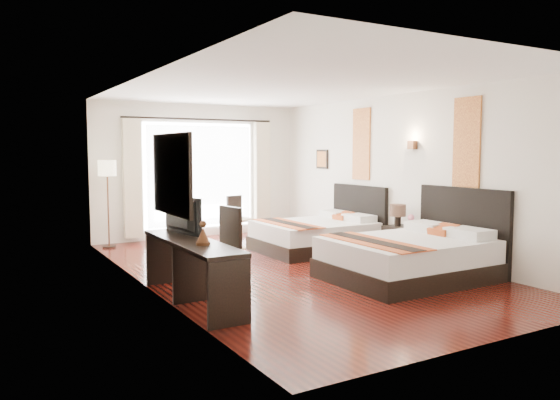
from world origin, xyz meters
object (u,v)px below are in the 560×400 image
table_lamp (398,212)px  fruit_bowl (182,212)px  television (177,215)px  window_chair (240,226)px  vase (411,228)px  console_desk (192,271)px  side_table (183,229)px  floor_lamp (107,174)px  bed_far (319,234)px  nightstand (403,243)px  desk_chair (218,264)px  bed_near (412,256)px

table_lamp → fruit_bowl: bearing=129.9°
television → window_chair: bearing=-47.2°
vase → console_desk: (-3.99, -0.49, -0.18)m
vase → side_table: bearing=127.2°
television → side_table: television is taller
fruit_bowl → vase: bearing=-52.5°
vase → television: bearing=179.1°
table_lamp → floor_lamp: (-3.99, 3.52, 0.60)m
bed_far → side_table: 2.71m
nightstand → desk_chair: 3.48m
bed_far → television: television is taller
bed_far → side_table: (-1.93, 1.90, -0.00)m
vase → desk_chair: bearing=-179.7°
nightstand → vase: bearing=-97.2°
console_desk → vase: bearing=6.9°
table_lamp → side_table: bearing=129.6°
side_table → window_chair: size_ratio=0.67×
table_lamp → floor_lamp: bearing=138.6°
vase → window_chair: (-1.46, 3.41, -0.28)m
vase → console_desk: console_desk is taller
desk_chair → floor_lamp: floor_lamp is taller
fruit_bowl → console_desk: bearing=-108.4°
table_lamp → side_table: size_ratio=0.70×
table_lamp → fruit_bowl: 4.15m
bed_near → floor_lamp: (-3.18, 4.73, 1.06)m
vase → window_chair: window_chair is taller
desk_chair → side_table: desk_chair is taller
table_lamp → television: (-3.96, -0.24, 0.21)m
vase → television: size_ratio=0.14×
window_chair → vase: bearing=5.5°
vase → bed_near: bearing=-132.3°
window_chair → fruit_bowl: bearing=-111.1°
side_table → fruit_bowl: (-0.01, -0.02, 0.33)m
bed_near → floor_lamp: floor_lamp is taller
floor_lamp → table_lamp: bearing=-41.4°
bed_far → floor_lamp: 4.10m
nightstand → desk_chair: desk_chair is taller
television → floor_lamp: (-0.03, 3.76, 0.40)m
bed_far → window_chair: size_ratio=2.29×
bed_near → console_desk: (-3.17, 0.42, 0.05)m
television → desk_chair: (0.53, -0.08, -0.67)m
floor_lamp → desk_chair: bearing=-81.7°
console_desk → table_lamp: bearing=11.2°
console_desk → television: bearing=87.9°
nightstand → side_table: side_table is taller
table_lamp → vase: table_lamp is taller
side_table → fruit_bowl: fruit_bowl is taller
nightstand → table_lamp: size_ratio=1.37×
fruit_bowl → desk_chair: bearing=-102.4°
bed_near → television: 3.36m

